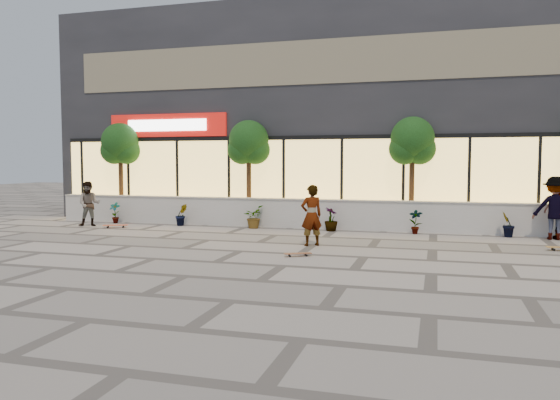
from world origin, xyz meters
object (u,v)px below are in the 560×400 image
(skateboard_left, at_px, (115,225))
(tree_midwest, at_px, (249,145))
(tree_west, at_px, (120,146))
(skater_left, at_px, (89,204))
(skater_center, at_px, (311,215))
(tree_mideast, at_px, (412,144))
(skateboard_center, at_px, (298,254))
(skater_right_far, at_px, (555,208))

(skateboard_left, bearing_deg, tree_midwest, 5.39)
(tree_west, relative_size, skater_left, 2.39)
(tree_midwest, bearing_deg, skater_left, -156.27)
(skater_center, distance_m, skater_left, 9.12)
(tree_west, relative_size, skateboard_left, 4.46)
(tree_west, xyz_separation_m, tree_midwest, (5.50, 0.00, 0.00))
(tree_mideast, height_order, skateboard_left, tree_mideast)
(tree_mideast, height_order, skateboard_center, tree_mideast)
(skateboard_left, bearing_deg, skater_center, -40.99)
(skateboard_left, bearing_deg, tree_mideast, -11.73)
(skater_right_far, xyz_separation_m, skateboard_left, (-14.47, -1.10, -0.87))
(skater_right_far, height_order, skateboard_left, skater_right_far)
(skater_left, xyz_separation_m, skateboard_center, (8.89, -4.04, -0.75))
(tree_midwest, xyz_separation_m, skater_right_far, (10.29, -1.40, -2.03))
(tree_west, xyz_separation_m, skater_left, (0.15, -2.35, -2.17))
(tree_midwest, height_order, skateboard_left, tree_midwest)
(skater_left, bearing_deg, skater_right_far, -20.86)
(tree_west, height_order, skater_right_far, tree_west)
(skater_center, xyz_separation_m, skater_left, (-8.83, 2.26, -0.04))
(skateboard_center, bearing_deg, skateboard_left, 125.78)
(tree_west, bearing_deg, skater_left, -86.44)
(tree_west, distance_m, skater_left, 3.20)
(tree_west, height_order, skateboard_left, tree_west)
(tree_west, distance_m, skater_right_far, 15.98)
(tree_mideast, bearing_deg, skater_center, -118.66)
(tree_west, distance_m, skateboard_left, 4.05)
(tree_midwest, relative_size, skater_right_far, 2.04)
(skateboard_center, bearing_deg, tree_west, 117.26)
(skater_left, bearing_deg, skateboard_left, -31.66)
(skater_left, relative_size, skater_right_far, 0.86)
(tree_west, bearing_deg, tree_mideast, 0.00)
(skateboard_center, distance_m, skateboard_left, 8.64)
(skater_right_far, bearing_deg, tree_midwest, -3.36)
(skater_center, distance_m, skateboard_center, 1.94)
(tree_west, distance_m, tree_midwest, 5.50)
(tree_midwest, bearing_deg, skateboard_left, -149.06)
(tree_mideast, distance_m, skater_right_far, 4.95)
(skater_right_far, distance_m, skateboard_left, 14.53)
(tree_mideast, bearing_deg, skateboard_center, -111.09)
(tree_mideast, height_order, skater_right_far, tree_mideast)
(tree_midwest, relative_size, skater_left, 2.39)
(skateboard_center, bearing_deg, skater_left, 128.10)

